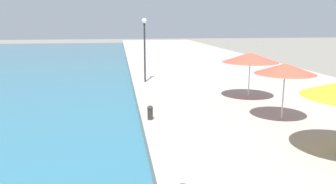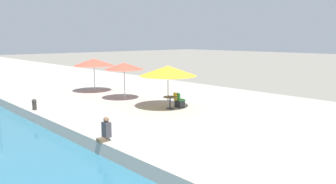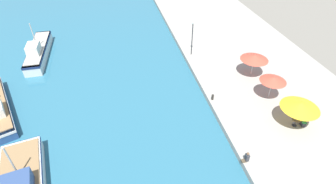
{
  "view_description": "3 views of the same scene",
  "coord_description": "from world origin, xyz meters",
  "px_view_note": "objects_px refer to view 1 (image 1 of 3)",
  "views": [
    {
      "loc": [
        -0.92,
        2.42,
        4.92
      ],
      "look_at": [
        1.5,
        18.57,
        1.41
      ],
      "focal_mm": 35.0,
      "sensor_mm": 36.0,
      "label": 1
    },
    {
      "loc": [
        -6.64,
        -2.7,
        4.78
      ],
      "look_at": [
        6.47,
        11.5,
        1.61
      ],
      "focal_mm": 35.0,
      "sensor_mm": 36.0,
      "label": 2
    },
    {
      "loc": [
        -8.65,
        -2.96,
        17.84
      ],
      "look_at": [
        -4.0,
        18.0,
        1.21
      ],
      "focal_mm": 28.0,
      "sensor_mm": 36.0,
      "label": 3
    }
  ],
  "objects_px": {
    "cafe_umbrella_white": "(285,69)",
    "mooring_bollard": "(150,112)",
    "lamppost": "(145,39)",
    "cafe_umbrella_striped": "(250,57)"
  },
  "relations": [
    {
      "from": "cafe_umbrella_striped",
      "to": "lamppost",
      "type": "xyz_separation_m",
      "value": [
        -5.45,
        6.16,
        0.74
      ]
    },
    {
      "from": "cafe_umbrella_white",
      "to": "lamppost",
      "type": "height_order",
      "value": "lamppost"
    },
    {
      "from": "cafe_umbrella_white",
      "to": "mooring_bollard",
      "type": "height_order",
      "value": "cafe_umbrella_white"
    },
    {
      "from": "cafe_umbrella_white",
      "to": "lamppost",
      "type": "bearing_deg",
      "value": 116.77
    },
    {
      "from": "lamppost",
      "to": "mooring_bollard",
      "type": "bearing_deg",
      "value": -93.23
    },
    {
      "from": "cafe_umbrella_white",
      "to": "lamppost",
      "type": "relative_size",
      "value": 0.58
    },
    {
      "from": "mooring_bollard",
      "to": "lamppost",
      "type": "xyz_separation_m",
      "value": [
        0.54,
        9.53,
        2.74
      ]
    },
    {
      "from": "mooring_bollard",
      "to": "lamppost",
      "type": "distance_m",
      "value": 9.93
    },
    {
      "from": "cafe_umbrella_white",
      "to": "cafe_umbrella_striped",
      "type": "xyz_separation_m",
      "value": [
        0.18,
        4.3,
        0.03
      ]
    },
    {
      "from": "cafe_umbrella_white",
      "to": "cafe_umbrella_striped",
      "type": "relative_size",
      "value": 0.84
    }
  ]
}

